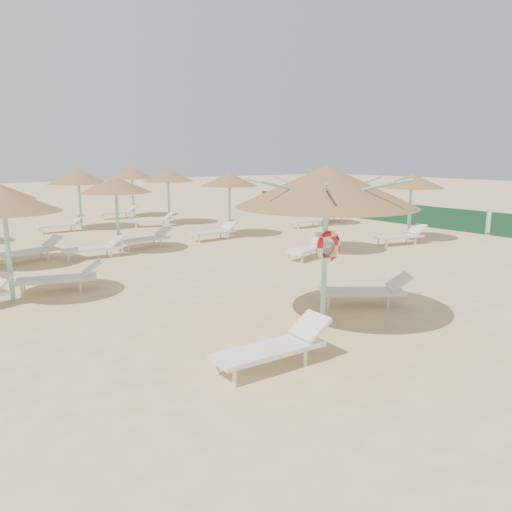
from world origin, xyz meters
TOP-DOWN VIEW (x-y plane):
  - ground at (0.00, 0.00)m, footprint 120.00×120.00m
  - main_palapa at (0.25, 0.01)m, footprint 3.56×3.56m
  - lounger_main_a at (-1.88, -1.08)m, footprint 2.07×0.72m
  - lounger_main_b at (1.95, 0.30)m, footprint 1.99×1.68m
  - palapa_field at (2.12, 11.01)m, footprint 19.92×16.64m
  - windbreak_fence at (14.00, 9.96)m, footprint 0.08×19.84m

SIDE VIEW (x-z plane):
  - ground at x=0.00m, z-range 0.00..0.00m
  - lounger_main_b at x=1.95m, z-range -0.02..0.72m
  - lounger_main_a at x=-1.88m, z-range -0.02..0.73m
  - windbreak_fence at x=14.00m, z-range -0.05..1.05m
  - palapa_field at x=2.12m, z-range 0.93..3.65m
  - main_palapa at x=0.25m, z-range 1.18..4.37m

